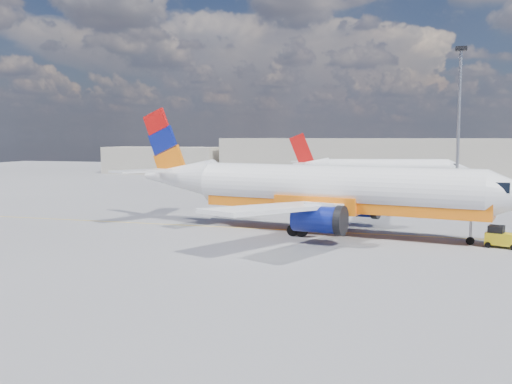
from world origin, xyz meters
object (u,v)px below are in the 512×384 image
(main_jet, at_px, (321,190))
(second_jet, at_px, (382,169))
(gse_tug, at_px, (501,237))
(traffic_cone, at_px, (292,232))

(main_jet, height_order, second_jet, main_jet)
(gse_tug, distance_m, traffic_cone, 16.57)
(main_jet, relative_size, gse_tug, 14.46)
(main_jet, distance_m, traffic_cone, 4.47)
(main_jet, xyz_separation_m, second_jet, (1.99, 46.99, -0.77))
(traffic_cone, bearing_deg, gse_tug, -4.19)
(main_jet, height_order, gse_tug, main_jet)
(main_jet, bearing_deg, traffic_cone, -132.61)
(main_jet, distance_m, second_jet, 47.04)
(main_jet, xyz_separation_m, gse_tug, (14.30, -2.86, -2.99))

